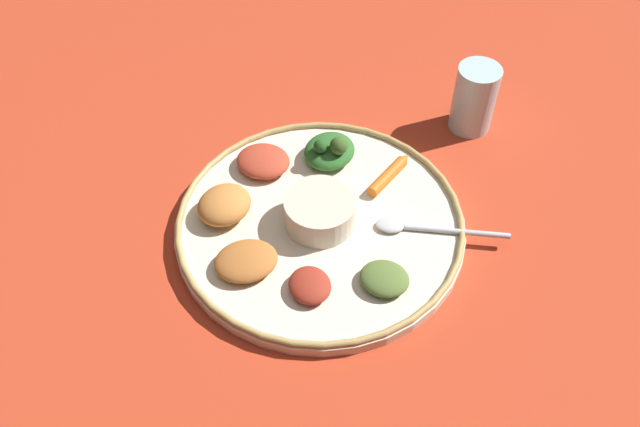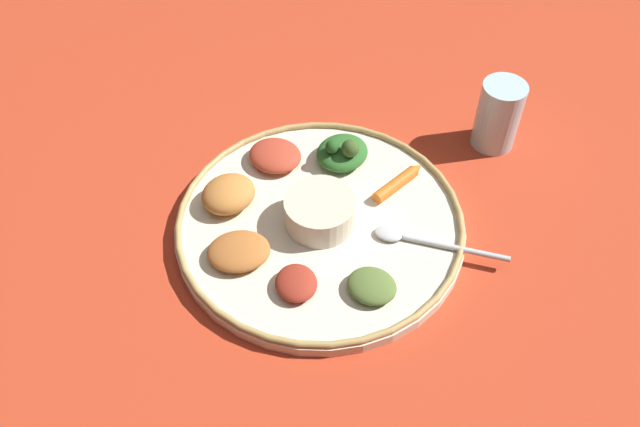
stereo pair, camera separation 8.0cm
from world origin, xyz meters
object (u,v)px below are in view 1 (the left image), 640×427
greens_pile (330,150)px  center_bowl (320,210)px  spoon (421,228)px  drinking_glass (473,102)px  carrot_near_spoon (390,174)px

greens_pile → center_bowl: bearing=-120.6°
spoon → drinking_glass: size_ratio=1.50×
carrot_near_spoon → drinking_glass: drinking_glass is taller
spoon → drinking_glass: 0.22m
carrot_near_spoon → drinking_glass: (0.16, 0.06, 0.02)m
greens_pile → drinking_glass: bearing=-1.1°
center_bowl → drinking_glass: bearing=18.3°
spoon → greens_pile: (-0.05, 0.15, 0.01)m
center_bowl → spoon: 0.12m
spoon → greens_pile: greens_pile is taller
center_bowl → greens_pile: greens_pile is taller
spoon → greens_pile: bearing=107.8°
spoon → carrot_near_spoon: carrot_near_spoon is taller
center_bowl → carrot_near_spoon: center_bowl is taller
drinking_glass → carrot_near_spoon: bearing=-159.7°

